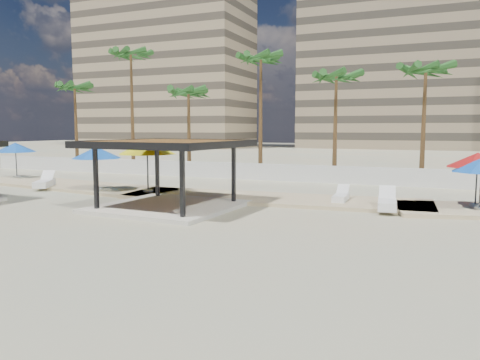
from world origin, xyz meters
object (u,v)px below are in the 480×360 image
(pavilion_central, at_px, (168,168))
(umbrella_a, at_px, (15,148))
(lounger_b, at_px, (341,197))
(lounger_a, at_px, (44,183))
(lounger_c, at_px, (387,203))
(umbrella_c, at_px, (478,160))

(pavilion_central, relative_size, umbrella_a, 2.15)
(lounger_b, bearing_deg, umbrella_a, 83.58)
(lounger_a, relative_size, lounger_c, 1.00)
(umbrella_a, distance_m, umbrella_c, 30.18)
(lounger_a, height_order, lounger_b, lounger_a)
(pavilion_central, xyz_separation_m, umbrella_a, (-16.85, 6.36, 0.45))
(pavilion_central, distance_m, lounger_c, 10.17)
(umbrella_c, xyz_separation_m, lounger_a, (-24.08, -2.12, -1.92))
(pavilion_central, relative_size, lounger_b, 3.50)
(lounger_b, distance_m, lounger_c, 2.78)
(umbrella_c, distance_m, lounger_c, 4.68)
(lounger_a, relative_size, lounger_b, 1.28)
(pavilion_central, distance_m, lounger_a, 11.28)
(umbrella_a, distance_m, lounger_a, 7.22)
(lounger_a, xyz_separation_m, lounger_c, (20.36, 0.01, -0.00))
(umbrella_a, xyz_separation_m, lounger_a, (6.08, -3.35, -1.97))
(lounger_c, bearing_deg, umbrella_a, 76.96)
(umbrella_c, bearing_deg, pavilion_central, -158.91)
(pavilion_central, bearing_deg, lounger_c, 20.68)
(umbrella_a, xyz_separation_m, umbrella_c, (30.16, -1.23, -0.05))
(lounger_a, bearing_deg, lounger_c, -119.82)
(lounger_b, xyz_separation_m, lounger_c, (2.36, -1.47, 0.04))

